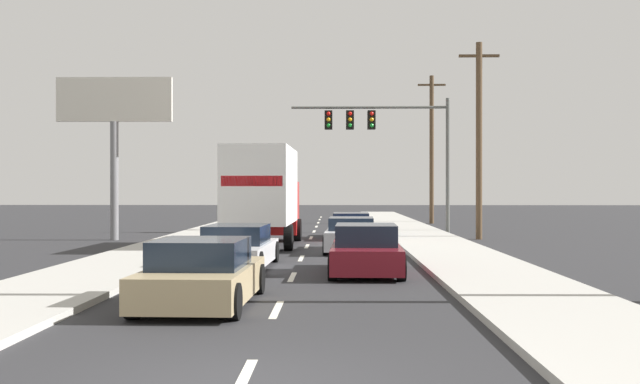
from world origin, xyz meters
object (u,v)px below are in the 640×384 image
(car_maroon, at_px, (366,251))
(utility_pole_far, at_px, (432,147))
(utility_pole_mid, at_px, (479,138))
(car_white, at_px, (237,248))
(car_tan, at_px, (202,275))
(traffic_signal_mast, at_px, (376,129))
(box_truck, at_px, (264,192))
(car_silver, at_px, (351,236))
(roadside_billboard, at_px, (114,120))
(car_blue, at_px, (351,226))

(car_maroon, relative_size, utility_pole_far, 0.45)
(car_maroon, height_order, utility_pole_mid, utility_pole_mid)
(car_white, height_order, car_tan, car_tan)
(traffic_signal_mast, bearing_deg, box_truck, -118.43)
(box_truck, height_order, car_white, box_truck)
(traffic_signal_mast, height_order, utility_pole_mid, utility_pole_mid)
(car_tan, height_order, car_silver, car_tan)
(box_truck, bearing_deg, traffic_signal_mast, 61.57)
(car_maroon, relative_size, roadside_billboard, 0.60)
(car_white, relative_size, utility_pole_far, 0.49)
(roadside_billboard, bearing_deg, car_tan, -68.26)
(car_white, xyz_separation_m, car_blue, (3.51, 12.77, -0.02))
(car_silver, relative_size, utility_pole_mid, 0.50)
(car_silver, height_order, utility_pole_far, utility_pole_far)
(car_blue, xyz_separation_m, utility_pole_mid, (5.70, -0.68, 3.98))
(traffic_signal_mast, bearing_deg, car_silver, -97.79)
(car_white, distance_m, car_silver, 6.57)
(car_white, height_order, car_maroon, car_maroon)
(car_silver, relative_size, utility_pole_far, 0.45)
(utility_pole_far, bearing_deg, car_maroon, -101.04)
(box_truck, xyz_separation_m, car_blue, (3.52, 4.88, -1.60))
(car_tan, height_order, traffic_signal_mast, traffic_signal_mast)
(car_tan, height_order, car_blue, car_tan)
(car_silver, bearing_deg, box_truck, 146.29)
(car_silver, xyz_separation_m, utility_pole_far, (5.74, 21.46, 4.39))
(car_maroon, bearing_deg, car_silver, 91.92)
(utility_pole_mid, distance_m, roadside_billboard, 16.17)
(car_blue, xyz_separation_m, roadside_billboard, (-10.44, -1.45, 4.73))
(traffic_signal_mast, relative_size, roadside_billboard, 1.14)
(box_truck, distance_m, utility_pole_mid, 10.41)
(car_maroon, distance_m, roadside_billboard, 16.99)
(car_white, distance_m, utility_pole_mid, 15.71)
(roadside_billboard, bearing_deg, traffic_signal_mast, 25.51)
(roadside_billboard, bearing_deg, car_maroon, -49.92)
(traffic_signal_mast, bearing_deg, car_blue, -108.42)
(car_white, bearing_deg, traffic_signal_mast, 73.86)
(car_silver, distance_m, car_maroon, 6.83)
(utility_pole_far, distance_m, roadside_billboard, 22.50)
(car_maroon, bearing_deg, utility_pole_mid, 67.05)
(box_truck, bearing_deg, roadside_billboard, 153.62)
(car_white, relative_size, car_silver, 1.09)
(utility_pole_mid, height_order, roadside_billboard, utility_pole_mid)
(car_silver, distance_m, roadside_billboard, 12.66)
(utility_pole_mid, bearing_deg, car_tan, -115.74)
(roadside_billboard, bearing_deg, car_blue, 7.88)
(car_silver, distance_m, traffic_signal_mast, 12.38)
(utility_pole_far, bearing_deg, car_tan, -104.80)
(car_tan, distance_m, traffic_signal_mast, 24.48)
(car_tan, bearing_deg, utility_pole_mid, 64.26)
(roadside_billboard, bearing_deg, utility_pole_far, 44.54)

